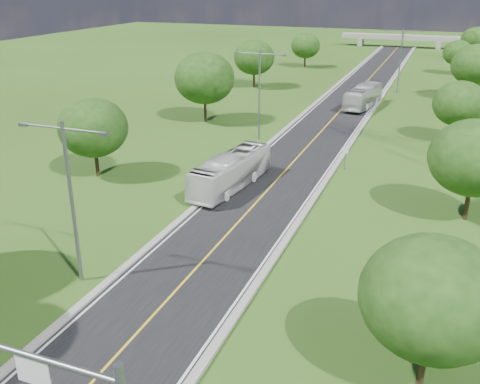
{
  "coord_description": "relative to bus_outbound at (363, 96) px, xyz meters",
  "views": [
    {
      "loc": [
        13.33,
        -11.02,
        17.3
      ],
      "look_at": [
        0.55,
        22.06,
        3.0
      ],
      "focal_mm": 40.0,
      "sensor_mm": 36.0,
      "label": 1
    }
  ],
  "objects": [
    {
      "name": "streetlight_near_left",
      "position": [
        -8.51,
        -53.47,
        4.36
      ],
      "size": [
        5.9,
        0.25,
        10.0
      ],
      "color": "slate",
      "rests_on": "ground"
    },
    {
      "name": "curb_left",
      "position": [
        -6.76,
        0.53,
        -1.47
      ],
      "size": [
        0.5,
        150.0,
        0.22
      ],
      "primitive_type": "cube",
      "color": "gray",
      "rests_on": "ground"
    },
    {
      "name": "tree_lc",
      "position": [
        -17.51,
        -15.47,
        3.99
      ],
      "size": [
        7.56,
        7.56,
        8.79
      ],
      "color": "black",
      "rests_on": "ground"
    },
    {
      "name": "tree_rb",
      "position": [
        13.49,
        -35.47,
        3.37
      ],
      "size": [
        6.72,
        6.72,
        7.82
      ],
      "color": "black",
      "rests_on": "ground"
    },
    {
      "name": "tree_rd",
      "position": [
        14.49,
        10.53,
        3.68
      ],
      "size": [
        7.14,
        7.14,
        8.3
      ],
      "color": "black",
      "rests_on": "ground"
    },
    {
      "name": "curb_right",
      "position": [
        1.74,
        0.53,
        -1.47
      ],
      "size": [
        0.5,
        150.0,
        0.22
      ],
      "primitive_type": "cube",
      "color": "gray",
      "rests_on": "ground"
    },
    {
      "name": "streetlight_mid_left",
      "position": [
        -8.51,
        -20.47,
        4.36
      ],
      "size": [
        5.9,
        0.25,
        10.0
      ],
      "color": "slate",
      "rests_on": "ground"
    },
    {
      "name": "tree_ld",
      "position": [
        -19.51,
        8.53,
        3.37
      ],
      "size": [
        6.72,
        6.72,
        7.82
      ],
      "color": "black",
      "rests_on": "ground"
    },
    {
      "name": "tree_rc",
      "position": [
        12.49,
        -13.47,
        2.75
      ],
      "size": [
        5.88,
        5.88,
        6.84
      ],
      "color": "black",
      "rests_on": "ground"
    },
    {
      "name": "speed_limit_sign",
      "position": [
        2.69,
        -27.49,
        0.02
      ],
      "size": [
        0.55,
        0.09,
        2.4
      ],
      "color": "slate",
      "rests_on": "ground"
    },
    {
      "name": "tree_rf",
      "position": [
        15.49,
        54.53,
        3.06
      ],
      "size": [
        6.3,
        6.3,
        7.33
      ],
      "color": "black",
      "rests_on": "ground"
    },
    {
      "name": "tree_re",
      "position": [
        11.99,
        34.53,
        2.44
      ],
      "size": [
        5.46,
        5.46,
        6.35
      ],
      "color": "black",
      "rests_on": "ground"
    },
    {
      "name": "streetlight_far_right",
      "position": [
        3.49,
        12.53,
        4.36
      ],
      "size": [
        5.9,
        0.25,
        10.0
      ],
      "color": "slate",
      "rests_on": "ground"
    },
    {
      "name": "tree_le",
      "position": [
        -17.01,
        32.53,
        2.75
      ],
      "size": [
        5.88,
        5.88,
        6.84
      ],
      "color": "black",
      "rests_on": "ground"
    },
    {
      "name": "road",
      "position": [
        -2.51,
        0.53,
        -1.55
      ],
      "size": [
        8.0,
        150.0,
        0.06
      ],
      "primitive_type": "cube",
      "color": "black",
      "rests_on": "ground"
    },
    {
      "name": "bus_inbound",
      "position": [
        -5.71,
        -35.86,
        0.0
      ],
      "size": [
        3.86,
        11.17,
        3.05
      ],
      "primitive_type": "imported",
      "rotation": [
        0.0,
        0.0,
        -0.12
      ],
      "color": "white",
      "rests_on": "road"
    },
    {
      "name": "overpass",
      "position": [
        -2.51,
        74.53,
        0.83
      ],
      "size": [
        30.0,
        3.0,
        3.2
      ],
      "color": "gray",
      "rests_on": "ground"
    },
    {
      "name": "ground",
      "position": [
        -2.51,
        -5.47,
        -1.58
      ],
      "size": [
        260.0,
        260.0,
        0.0
      ],
      "primitive_type": "plane",
      "color": "#2B4A14",
      "rests_on": "ground"
    },
    {
      "name": "tree_lb",
      "position": [
        -18.51,
        -37.47,
        3.06
      ],
      "size": [
        6.3,
        6.3,
        7.33
      ],
      "color": "black",
      "rests_on": "ground"
    },
    {
      "name": "tree_ra",
      "position": [
        11.49,
        -55.47,
        3.06
      ],
      "size": [
        6.3,
        6.3,
        7.33
      ],
      "color": "black",
      "rests_on": "ground"
    },
    {
      "name": "bus_outbound",
      "position": [
        0.0,
        0.0,
        0.0
      ],
      "size": [
        3.92,
        11.17,
        3.05
      ],
      "primitive_type": "imported",
      "rotation": [
        0.0,
        0.0,
        3.02
      ],
      "color": "silver",
      "rests_on": "road"
    }
  ]
}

